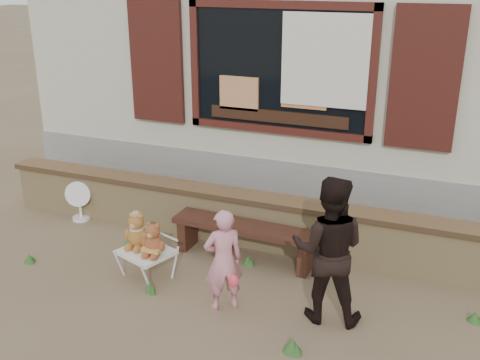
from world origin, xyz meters
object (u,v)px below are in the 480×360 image
at_px(child, 223,260).
at_px(adult, 328,250).
at_px(teddy_bear_right, 154,238).
at_px(bench, 244,234).
at_px(folding_chair, 147,253).
at_px(teddy_bear_left, 137,230).

relative_size(child, adult, 0.73).
xyz_separation_m(teddy_bear_right, child, (0.91, -0.20, 0.02)).
height_order(bench, teddy_bear_right, teddy_bear_right).
xyz_separation_m(bench, folding_chair, (-0.85, -0.80, -0.03)).
bearing_deg(adult, folding_chair, -8.58).
bearing_deg(child, adult, 155.64).
bearing_deg(teddy_bear_left, child, 5.60).
relative_size(folding_chair, adult, 0.45).
distance_m(folding_chair, adult, 2.09).
bearing_deg(folding_chair, child, 6.33).
relative_size(teddy_bear_right, adult, 0.26).
relative_size(folding_chair, teddy_bear_left, 1.57).
bearing_deg(child, teddy_bear_left, -51.13).
distance_m(teddy_bear_right, child, 0.93).
xyz_separation_m(child, adult, (1.00, 0.23, 0.20)).
height_order(folding_chair, adult, adult).
bearing_deg(teddy_bear_left, bench, 56.91).
distance_m(bench, adult, 1.50).
bearing_deg(child, bench, -117.10).
height_order(bench, folding_chair, bench).
bearing_deg(child, folding_chair, -50.39).
relative_size(bench, adult, 1.18).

